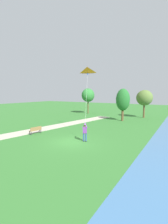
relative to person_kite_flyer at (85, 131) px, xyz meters
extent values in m
plane|color=#33702D|center=(-0.97, -0.75, -1.05)|extent=(120.00, 120.00, 0.00)
cube|color=#B7AD99|center=(-8.04, 1.25, -1.04)|extent=(7.57, 31.96, 0.02)
cube|color=#232328|center=(-0.11, -0.06, -1.02)|extent=(0.21, 0.26, 0.06)
cylinder|color=#2D4C8E|center=(-0.10, -0.07, -0.60)|extent=(0.14, 0.14, 0.82)
cube|color=#232328|center=(0.11, 0.05, -1.02)|extent=(0.21, 0.26, 0.06)
cylinder|color=#2D4C8E|center=(0.12, 0.04, -0.60)|extent=(0.14, 0.14, 0.82)
cube|color=#753899|center=(0.01, -0.02, 0.11)|extent=(0.46, 0.38, 0.60)
sphere|color=#996B4C|center=(0.01, -0.02, 0.57)|extent=(0.22, 0.22, 0.22)
ellipsoid|color=black|center=(0.02, -0.03, 0.61)|extent=(0.30, 0.30, 0.13)
cylinder|color=#753899|center=(-0.17, 0.14, 0.56)|extent=(0.11, 0.56, 0.43)
cylinder|color=#753899|center=(-0.01, 0.22, 0.56)|extent=(0.51, 0.39, 0.43)
sphere|color=#996B4C|center=(-0.16, 0.32, 0.69)|extent=(0.10, 0.10, 0.10)
pyramid|color=orange|center=(-2.13, 4.05, 6.65)|extent=(1.68, 0.99, 0.75)
cone|color=blue|center=(-2.20, 4.29, 6.19)|extent=(0.25, 0.25, 0.22)
cylinder|color=black|center=(-2.20, 4.29, 6.30)|extent=(1.45, 0.47, 0.02)
cylinder|color=silver|center=(-1.18, 2.30, 3.42)|extent=(2.05, 3.98, 5.45)
cube|color=olive|center=(-6.70, -0.49, -0.60)|extent=(0.68, 1.55, 0.05)
cube|color=olive|center=(-6.52, -0.52, -0.37)|extent=(0.28, 1.49, 0.40)
cube|color=#2D2D33|center=(-6.97, -1.12, -0.82)|extent=(0.07, 0.07, 0.45)
cube|color=#2D2D33|center=(-6.66, -1.17, -0.82)|extent=(0.07, 0.07, 0.45)
cube|color=#2D2D33|center=(-6.75, 0.20, -0.82)|extent=(0.07, 0.07, 0.45)
cube|color=#2D2D33|center=(-6.44, 0.15, -0.82)|extent=(0.07, 0.07, 0.45)
cylinder|color=brown|center=(1.69, 19.70, 0.40)|extent=(0.34, 0.34, 2.90)
ellipsoid|color=#567033|center=(1.69, 19.70, 2.91)|extent=(3.13, 2.80, 3.02)
cylinder|color=brown|center=(-0.76, 14.00, 0.15)|extent=(0.38, 0.38, 2.39)
ellipsoid|color=#236628|center=(-0.76, 14.00, 2.69)|extent=(2.43, 2.10, 3.84)
cylinder|color=brown|center=(-11.14, 19.79, 0.57)|extent=(0.25, 0.25, 3.23)
ellipsoid|color=#2D7533|center=(-11.14, 19.79, 3.30)|extent=(2.92, 3.36, 3.19)
camera|label=1|loc=(8.44, -13.89, 3.89)|focal=26.30mm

